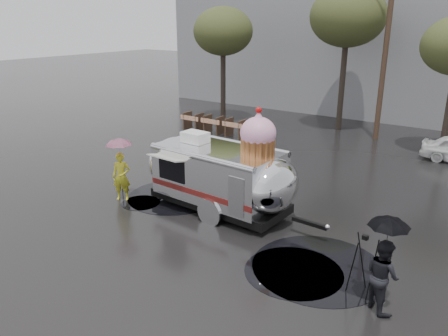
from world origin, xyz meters
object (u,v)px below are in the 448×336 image
Objects in this scene: person_right at (382,275)px; tripod at (363,259)px; airstream_trailer at (221,173)px; person_left at (121,177)px.

tripod is (-0.55, 0.31, 0.07)m from person_right.
airstream_trailer is at bearing 170.45° from tripod.
person_left is 1.02× the size of person_right.
person_right is (6.07, -2.40, -0.48)m from airstream_trailer.
person_right is at bearing -18.37° from airstream_trailer.
airstream_trailer reaches higher than person_right.
tripod is at bearing 9.97° from person_right.
person_right is (9.53, -1.09, -0.02)m from person_left.
person_left reaches higher than tripod.
person_right is at bearing -39.40° from person_left.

